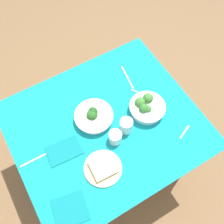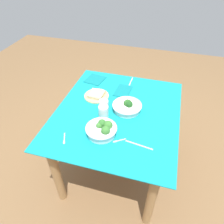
# 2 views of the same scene
# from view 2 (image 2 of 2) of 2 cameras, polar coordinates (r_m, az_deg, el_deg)

# --- Properties ---
(ground_plane) EXTENTS (6.00, 6.00, 0.00)m
(ground_plane) POSITION_cam_2_polar(r_m,az_deg,el_deg) (2.23, 1.16, -14.49)
(ground_plane) COLOR brown
(dining_table) EXTENTS (1.13, 0.98, 0.74)m
(dining_table) POSITION_cam_2_polar(r_m,az_deg,el_deg) (1.76, 1.42, -2.99)
(dining_table) COLOR teal
(dining_table) RESTS_ON ground_plane
(broccoli_bowl_far) EXTENTS (0.22, 0.22, 0.11)m
(broccoli_bowl_far) POSITION_cam_2_polar(r_m,az_deg,el_deg) (1.47, -2.71, -4.86)
(broccoli_bowl_far) COLOR white
(broccoli_bowl_far) RESTS_ON dining_table
(broccoli_bowl_near) EXTENTS (0.24, 0.24, 0.09)m
(broccoli_bowl_near) POSITION_cam_2_polar(r_m,az_deg,el_deg) (1.67, 4.22, 1.50)
(broccoli_bowl_near) COLOR white
(broccoli_bowl_near) RESTS_ON dining_table
(bread_side_plate) EXTENTS (0.22, 0.22, 0.04)m
(bread_side_plate) POSITION_cam_2_polar(r_m,az_deg,el_deg) (1.83, -4.29, 4.64)
(bread_side_plate) COLOR #D6B27A
(bread_side_plate) RESTS_ON dining_table
(water_glass_center) EXTENTS (0.08, 0.08, 0.10)m
(water_glass_center) POSITION_cam_2_polar(r_m,az_deg,el_deg) (1.59, -2.37, 0.06)
(water_glass_center) COLOR silver
(water_glass_center) RESTS_ON dining_table
(water_glass_side) EXTENTS (0.08, 0.08, 0.08)m
(water_glass_side) POSITION_cam_2_polar(r_m,az_deg,el_deg) (1.67, -2.29, 1.92)
(water_glass_side) COLOR silver
(water_glass_side) RESTS_ON dining_table
(fork_by_far_bowl) EXTENTS (0.06, 0.08, 0.00)m
(fork_by_far_bowl) POSITION_cam_2_polar(r_m,az_deg,el_deg) (1.45, 1.88, -7.89)
(fork_by_far_bowl) COLOR #B7B7BC
(fork_by_far_bowl) RESTS_ON dining_table
(fork_by_near_bowl) EXTENTS (0.10, 0.05, 0.00)m
(fork_by_near_bowl) POSITION_cam_2_polar(r_m,az_deg,el_deg) (1.50, -12.99, -7.24)
(fork_by_near_bowl) COLOR #B7B7BC
(fork_by_near_bowl) RESTS_ON dining_table
(table_knife_left) EXTENTS (0.21, 0.02, 0.00)m
(table_knife_left) POSITION_cam_2_polar(r_m,az_deg,el_deg) (2.02, 5.08, 8.00)
(table_knife_left) COLOR #B7B7BC
(table_knife_left) RESTS_ON dining_table
(table_knife_right) EXTENTS (0.04, 0.20, 0.00)m
(table_knife_right) POSITION_cam_2_polar(r_m,az_deg,el_deg) (1.43, 7.46, -9.02)
(table_knife_right) COLOR #B7B7BC
(table_knife_right) RESTS_ON dining_table
(napkin_folded_upper) EXTENTS (0.20, 0.19, 0.01)m
(napkin_folded_upper) POSITION_cam_2_polar(r_m,az_deg,el_deg) (2.07, -4.71, 8.90)
(napkin_folded_upper) COLOR #0F777D
(napkin_folded_upper) RESTS_ON dining_table
(napkin_folded_lower) EXTENTS (0.21, 0.14, 0.01)m
(napkin_folded_lower) POSITION_cam_2_polar(r_m,az_deg,el_deg) (1.90, 3.05, 5.84)
(napkin_folded_lower) COLOR #0F777D
(napkin_folded_lower) RESTS_ON dining_table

